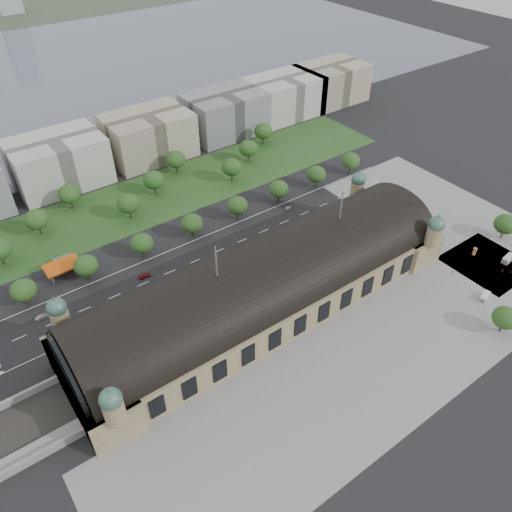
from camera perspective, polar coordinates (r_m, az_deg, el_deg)
ground at (r=189.54m, az=1.02°, el=-5.64°), size 900.00×900.00×0.00m
station at (r=182.44m, az=1.06°, el=-3.35°), size 150.00×48.40×44.30m
plaza_south at (r=173.88m, az=12.72°, el=-12.41°), size 190.00×48.00×0.12m
plaza_east at (r=251.81m, az=20.17°, el=4.52°), size 56.00×100.00×0.12m
road_slab at (r=206.36m, az=-9.82°, el=-1.85°), size 260.00×26.00×0.10m
grass_belt at (r=249.28m, az=-14.85°, el=5.37°), size 300.00×45.00×0.10m
petrol_station at (r=217.67m, az=-21.19°, el=-0.81°), size 14.00×13.00×5.05m
lake at (r=433.78m, az=-24.69°, el=17.95°), size 700.00×320.00×0.08m
office_3 at (r=273.58m, az=-21.63°, el=9.99°), size 45.00×32.00×24.00m
office_4 at (r=287.29m, az=-12.17°, el=13.30°), size 45.00×32.00×24.00m
office_5 at (r=308.59m, az=-3.58°, el=15.94°), size 45.00×32.00×24.00m
office_6 at (r=333.05m, az=3.22°, el=17.75°), size 45.00×32.00×24.00m
office_7 at (r=358.16m, az=8.51°, el=18.98°), size 45.00×32.00×24.00m
tree_row_2 at (r=203.66m, az=-25.04°, el=-3.56°), size 9.60×9.60×11.52m
tree_row_3 at (r=206.22m, az=-18.86°, el=-1.03°), size 9.60×9.60×11.52m
tree_row_4 at (r=211.50m, az=-12.92°, el=1.43°), size 9.60×9.60×11.52m
tree_row_5 at (r=219.29m, az=-7.32°, el=3.72°), size 9.60×9.60×11.52m
tree_row_6 at (r=229.33m, az=-2.14°, el=5.80°), size 9.60×9.60×11.52m
tree_row_7 at (r=241.36m, az=2.61°, el=7.65°), size 9.60×9.60×11.52m
tree_row_8 at (r=255.08m, az=6.90°, el=9.27°), size 9.60×9.60×11.52m
tree_row_9 at (r=270.24m, az=10.77°, el=10.67°), size 9.60×9.60×11.52m
tree_belt_4 at (r=239.07m, az=-23.80°, el=3.84°), size 10.40×10.40×12.48m
tree_belt_5 at (r=252.10m, az=-20.58°, el=6.66°), size 10.40×10.40×12.48m
tree_belt_6 at (r=236.71m, az=-14.38°, el=5.83°), size 10.40×10.40×12.48m
tree_belt_7 at (r=252.17m, az=-11.62°, el=8.50°), size 10.40×10.40×12.48m
tree_belt_8 at (r=268.61m, az=-9.15°, el=10.84°), size 10.40×10.40×12.48m
tree_belt_9 at (r=258.44m, az=-2.81°, el=10.10°), size 10.40×10.40×12.48m
tree_belt_10 at (r=276.61m, az=-0.89°, el=12.22°), size 10.40×10.40×12.48m
tree_belt_11 at (r=295.38m, az=0.81°, el=14.06°), size 10.40×10.40×12.48m
tree_plaza_ne at (r=242.77m, az=26.65°, el=3.28°), size 10.00×10.00×11.69m
tree_plaza_s at (r=195.98m, az=26.60°, el=-6.33°), size 9.00×9.00×10.64m
traffic_car_1 at (r=200.28m, az=-23.30°, el=-6.42°), size 4.57×1.91×1.47m
traffic_car_2 at (r=193.13m, az=-22.19°, el=-8.06°), size 5.58×2.96×1.50m
traffic_car_3 at (r=205.61m, az=-12.62°, el=-2.23°), size 4.95×2.31×1.40m
traffic_car_4 at (r=216.27m, az=-0.59°, el=1.30°), size 4.40×1.95×1.47m
traffic_car_5 at (r=240.23m, az=3.78°, el=5.52°), size 4.02×1.44×1.32m
traffic_car_6 at (r=246.57m, az=10.13°, el=5.94°), size 5.41×2.66×1.48m
parked_car_0 at (r=189.39m, az=-16.60°, el=-7.55°), size 3.90×3.44×1.28m
parked_car_1 at (r=184.56m, az=-21.63°, el=-10.65°), size 5.03×4.48×1.29m
parked_car_2 at (r=187.17m, az=-17.74°, el=-8.54°), size 4.84×4.13×1.33m
parked_car_3 at (r=189.61m, az=-12.14°, el=-6.44°), size 4.53×3.98×1.48m
parked_car_4 at (r=189.09m, az=-16.40°, el=-7.51°), size 5.30×3.60×1.65m
parked_car_5 at (r=187.10m, az=-15.28°, el=-7.91°), size 5.42×4.50×1.38m
parked_car_6 at (r=195.79m, az=-7.43°, el=-3.97°), size 5.23×4.15×1.42m
bus_west at (r=208.31m, az=-3.24°, el=-0.19°), size 11.80×3.49×3.24m
bus_mid at (r=208.61m, az=-1.42°, el=-0.01°), size 12.83×3.82×3.52m
bus_east at (r=209.25m, az=-1.61°, el=0.05°), size 11.09×2.94×3.07m
van_east at (r=232.78m, az=26.82°, el=-0.32°), size 6.48×3.19×2.70m
van_south at (r=210.03m, az=24.66°, el=-4.29°), size 5.84×3.40×2.37m
advertising_column at (r=230.47m, az=23.70°, el=0.49°), size 1.76×1.76×3.34m
pedestrian_0 at (r=216.64m, az=21.51°, el=-1.81°), size 1.10×0.87×1.98m
pedestrian_1 at (r=225.88m, az=26.34°, el=-1.55°), size 0.84×0.81×1.94m
pedestrian_3 at (r=227.04m, az=27.11°, el=-1.68°), size 0.98×0.61×1.56m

